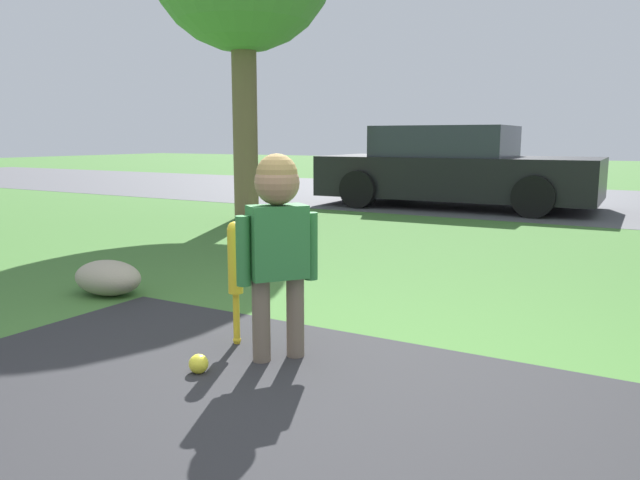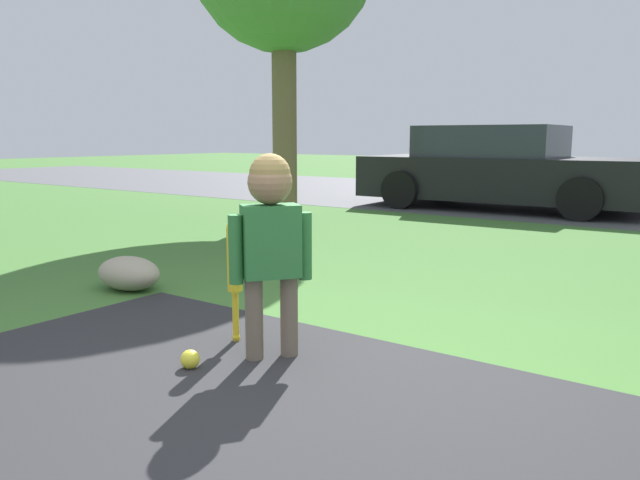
{
  "view_description": "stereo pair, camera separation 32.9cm",
  "coord_description": "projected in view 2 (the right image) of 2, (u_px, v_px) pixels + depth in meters",
  "views": [
    {
      "loc": [
        1.14,
        -1.94,
        1.07
      ],
      "look_at": [
        -0.49,
        0.87,
        0.53
      ],
      "focal_mm": 35.0,
      "sensor_mm": 36.0,
      "label": 1
    },
    {
      "loc": [
        1.41,
        -1.76,
        1.07
      ],
      "look_at": [
        -0.49,
        0.87,
        0.53
      ],
      "focal_mm": 35.0,
      "sensor_mm": 36.0,
      "label": 2
    }
  ],
  "objects": [
    {
      "name": "parked_car",
      "position": [
        501.0,
        170.0,
        9.39
      ],
      "size": [
        4.19,
        2.08,
        1.24
      ],
      "rotation": [
        0.0,
        0.0,
        0.04
      ],
      "color": "black",
      "rests_on": "ground"
    },
    {
      "name": "ground_plane",
      "position": [
        291.0,
        418.0,
        2.4
      ],
      "size": [
        60.0,
        60.0,
        0.0
      ],
      "primitive_type": "plane",
      "color": "#3D6B2D"
    },
    {
      "name": "baseball_bat",
      "position": [
        234.0,
        264.0,
        3.24
      ],
      "size": [
        0.08,
        0.08,
        0.65
      ],
      "color": "yellow",
      "rests_on": "ground"
    },
    {
      "name": "sports_ball",
      "position": [
        190.0,
        359.0,
        2.9
      ],
      "size": [
        0.09,
        0.09,
        0.09
      ],
      "color": "yellow",
      "rests_on": "ground"
    },
    {
      "name": "edging_rock",
      "position": [
        129.0,
        273.0,
        4.4
      ],
      "size": [
        0.51,
        0.36,
        0.24
      ],
      "color": "#9E937F",
      "rests_on": "ground"
    },
    {
      "name": "child",
      "position": [
        271.0,
        227.0,
        2.95
      ],
      "size": [
        0.28,
        0.34,
        0.99
      ],
      "rotation": [
        0.0,
        0.0,
        0.92
      ],
      "color": "#6B5B4C",
      "rests_on": "ground"
    }
  ]
}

